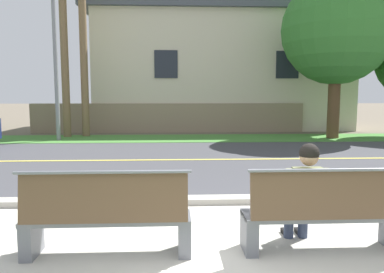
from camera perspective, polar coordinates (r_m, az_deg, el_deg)
ground_plane at (r=11.72m, az=-0.37°, el=-2.37°), size 140.00×140.00×0.00m
sidewalk_pavement at (r=4.38m, az=3.91°, el=-17.62°), size 44.00×3.60×0.01m
curb_edge at (r=6.19m, az=1.80°, el=-9.86°), size 44.00×0.30×0.11m
street_asphalt at (r=10.24m, az=-0.03°, el=-3.63°), size 52.00×8.00×0.01m
road_centre_line at (r=10.24m, az=-0.03°, el=-3.60°), size 48.00×0.14×0.01m
far_verge_grass at (r=15.31m, az=-0.93°, el=-0.27°), size 48.00×2.80×0.02m
bench_left at (r=4.22m, az=-13.02°, el=-12.14°), size 1.84×0.48×1.01m
bench_right at (r=4.49m, az=19.96°, el=-11.24°), size 1.84×0.48×1.01m
seated_person_olive at (r=4.51m, az=17.09°, el=-8.13°), size 0.52×0.68×1.25m
streetlamp at (r=15.91m, az=-20.35°, el=15.61°), size 0.24×2.10×7.84m
shade_tree_left at (r=16.65m, az=22.15°, el=16.24°), size 4.44×4.44×7.33m
garden_wall at (r=17.77m, az=-3.64°, el=2.88°), size 13.00×0.36×1.40m
house_across_street at (r=21.14m, az=4.21°, el=10.48°), size 13.98×6.91×6.51m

